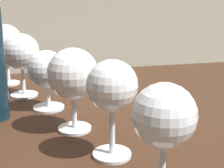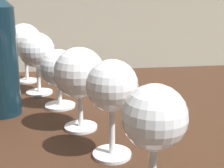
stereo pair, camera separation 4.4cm
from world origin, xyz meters
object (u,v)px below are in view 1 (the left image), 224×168
at_px(wine_glass_white, 21,53).
at_px(wine_glass_cabernet, 5,43).
at_px(wine_glass_port, 47,71).
at_px(wine_glass_empty, 112,89).
at_px(wine_glass_amber, 164,119).
at_px(wine_glass_chardonnay, 73,75).

relative_size(wine_glass_white, wine_glass_cabernet, 0.93).
relative_size(wine_glass_port, wine_glass_cabernet, 0.78).
height_order(wine_glass_empty, wine_glass_cabernet, wine_glass_cabernet).
xyz_separation_m(wine_glass_port, wine_glass_white, (-0.05, 0.11, 0.02)).
relative_size(wine_glass_empty, wine_glass_cabernet, 0.91).
bearing_deg(wine_glass_white, wine_glass_port, -64.51).
distance_m(wine_glass_port, wine_glass_cabernet, 0.25).
bearing_deg(wine_glass_amber, wine_glass_chardonnay, 106.90).
xyz_separation_m(wine_glass_chardonnay, wine_glass_port, (-0.04, 0.13, -0.02)).
height_order(wine_glass_amber, wine_glass_chardonnay, wine_glass_chardonnay).
xyz_separation_m(wine_glass_amber, wine_glass_port, (-0.11, 0.35, -0.02)).
bearing_deg(wine_glass_white, wine_glass_cabernet, 108.97).
height_order(wine_glass_chardonnay, wine_glass_cabernet, wine_glass_cabernet).
height_order(wine_glass_amber, wine_glass_empty, wine_glass_empty).
bearing_deg(wine_glass_cabernet, wine_glass_empty, -69.72).
relative_size(wine_glass_port, wine_glass_white, 0.84).
relative_size(wine_glass_amber, wine_glass_cabernet, 0.87).
distance_m(wine_glass_chardonnay, wine_glass_white, 0.25).
xyz_separation_m(wine_glass_empty, wine_glass_chardonnay, (-0.04, 0.11, -0.00)).
distance_m(wine_glass_amber, wine_glass_cabernet, 0.62).
distance_m(wine_glass_amber, wine_glass_empty, 0.12).
height_order(wine_glass_amber, wine_glass_cabernet, wine_glass_cabernet).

